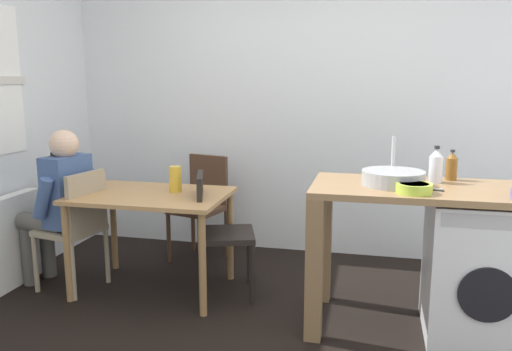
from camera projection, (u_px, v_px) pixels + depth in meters
ground_plane at (259, 339)px, 3.12m from camera, size 5.46×5.46×0.00m
wall_back at (303, 103)px, 4.54m from camera, size 4.60×0.10×2.70m
radiator at (3, 245)px, 3.79m from camera, size 0.10×0.80×0.70m
dining_table at (152, 206)px, 3.74m from camera, size 1.10×0.76×0.74m
chair_person_seat at (77, 224)px, 3.78m from camera, size 0.47×0.47×0.90m
chair_opposite at (216, 227)px, 3.69m from camera, size 0.50×0.50×0.90m
chair_spare_by_wall at (202, 201)px, 4.48m from camera, size 0.49×0.49×0.90m
seated_person at (59, 200)px, 3.82m from camera, size 0.54×0.54×1.20m
kitchen_counter at (400, 211)px, 3.15m from camera, size 1.50×0.68×0.92m
washing_machine at (478, 268)px, 3.11m from camera, size 0.60×0.61×0.86m
sink_basin at (393, 178)px, 3.13m from camera, size 0.38×0.38×0.09m
tap at (393, 158)px, 3.28m from camera, size 0.02×0.02×0.28m
bottle_tall_green at (436, 166)px, 3.20m from camera, size 0.08×0.08×0.23m
bottle_squat_brown at (452, 166)px, 3.28m from camera, size 0.07×0.07×0.20m
mixing_bowl at (414, 188)px, 2.91m from camera, size 0.20×0.20×0.06m
vase at (175, 179)px, 3.77m from camera, size 0.09×0.09×0.19m
scissors at (431, 190)px, 2.99m from camera, size 0.15×0.06×0.01m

